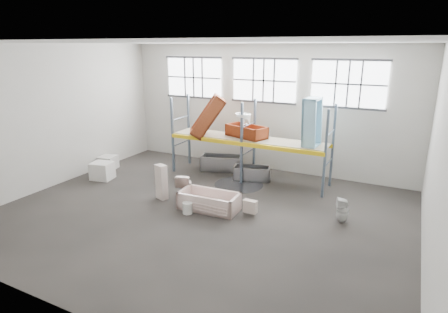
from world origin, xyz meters
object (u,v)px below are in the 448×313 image
Objects in this scene: toilet_white at (342,210)px; rust_tub_flat at (246,131)px; bathtub_beige at (209,201)px; steel_tub_left at (222,163)px; bucket at (188,208)px; cistern_tall at (162,182)px; steel_tub_right at (252,173)px; toilet_beige at (185,185)px; blue_tub_upright at (312,123)px; carton_near at (102,171)px.

toilet_white is 0.47× the size of rust_tub_flat.
bathtub_beige is 1.13× the size of steel_tub_left.
toilet_white is at bearing 19.47° from bucket.
steel_tub_right is at bearing 78.45° from cistern_tall.
toilet_white is 4.33m from steel_tub_right.
toilet_white is (5.09, 0.43, -0.04)m from toilet_beige.
cistern_tall is 3.82m from rust_tub_flat.
toilet_beige is 3.25m from rust_tub_flat.
steel_tub_right is 3.90× the size of bucket.
toilet_beige is at bearing -102.45° from toilet_white.
blue_tub_upright is (3.52, 2.61, 1.98)m from toilet_beige.
rust_tub_flat is (1.04, 2.74, 1.41)m from toilet_beige.
steel_tub_right is (1.35, 2.62, -0.16)m from toilet_beige.
blue_tub_upright is 5.10m from bucket.
toilet_beige is 0.50× the size of steel_tub_left.
carton_near is at bearing 166.00° from bucket.
carton_near is at bearing -153.36° from steel_tub_right.
cistern_tall is at bearing -121.82° from steel_tub_right.
blue_tub_upright is at bearing -3.08° from rust_tub_flat.
rust_tub_flat is at bearing -129.86° from toilet_beige.
rust_tub_flat is 2.06× the size of carton_near.
steel_tub_left is at bearing 40.57° from carton_near.
steel_tub_right is at bearing -21.82° from rust_tub_flat.
bathtub_beige is at bearing -93.52° from toilet_white.
steel_tub_left is at bearing 162.54° from steel_tub_right.
steel_tub_left is 4.29m from blue_tub_upright.
steel_tub_left is at bearing 108.79° from bathtub_beige.
bathtub_beige is 3.89m from steel_tub_left.
blue_tub_upright reaches higher than steel_tub_right.
steel_tub_right is (0.12, 3.13, -0.02)m from bathtub_beige.
rust_tub_flat is (1.24, -0.36, 1.52)m from steel_tub_left.
steel_tub_left is (-0.20, 3.10, -0.11)m from toilet_beige.
bucket is (-0.43, -0.57, -0.10)m from bathtub_beige.
toilet_beige is at bearing -0.79° from carton_near.
carton_near is (-8.85, -0.38, -0.04)m from toilet_white.
bathtub_beige is 1.10× the size of blue_tub_upright.
toilet_beige is (-1.23, 0.51, 0.14)m from bathtub_beige.
cistern_tall is 3.33× the size of bucket.
cistern_tall is 0.69× the size of blue_tub_upright.
toilet_beige is 1.36m from bucket.
carton_near is (-3.18, 0.55, -0.26)m from cistern_tall.
bathtub_beige is 1.35× the size of steel_tub_right.
blue_tub_upright is (4.10, 3.10, 1.81)m from cistern_tall.
toilet_beige is 4.81m from blue_tub_upright.
toilet_beige is at bearing -86.35° from steel_tub_left.
toilet_white is 0.44× the size of blue_tub_upright.
bucket is at bearing -76.68° from steel_tub_left.
rust_tub_flat is 0.93× the size of blue_tub_upright.
rust_tub_flat is at bearing 83.65° from cistern_tall.
steel_tub_left reaches higher than bucket.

